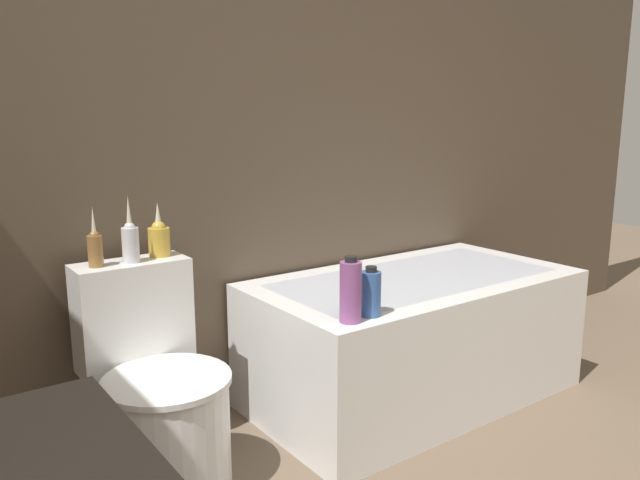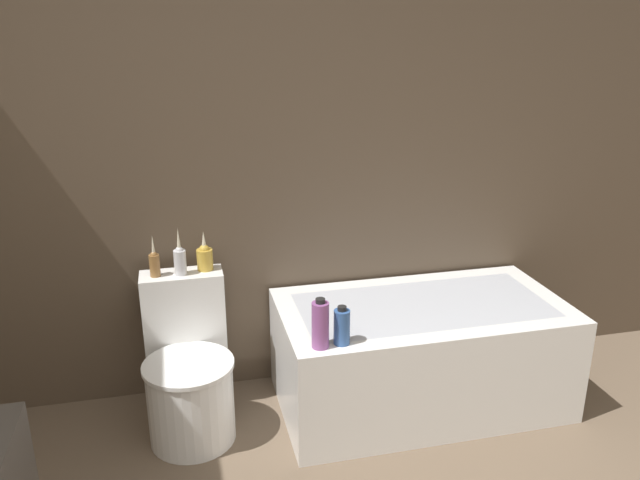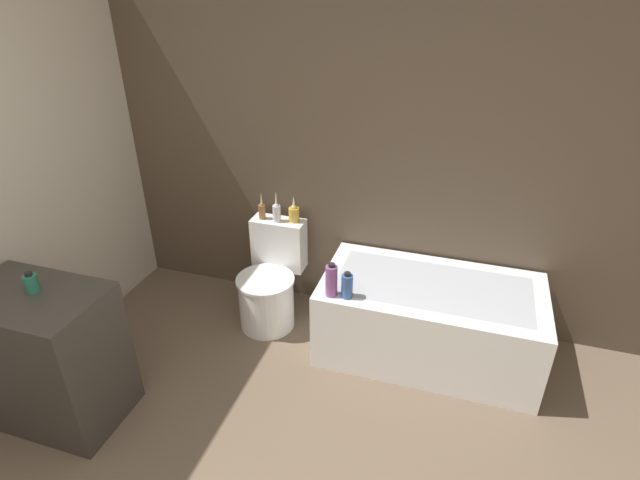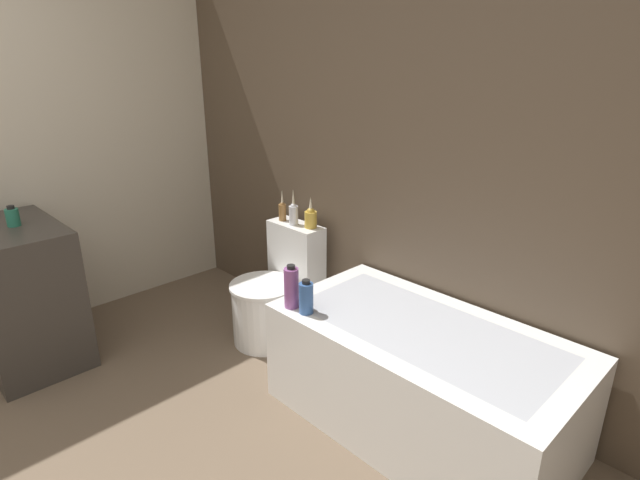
% 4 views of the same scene
% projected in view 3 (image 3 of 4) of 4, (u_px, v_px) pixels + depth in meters
% --- Properties ---
extents(wall_back_tiled, '(6.40, 0.06, 2.60)m').
position_uv_depth(wall_back_tiled, '(331.00, 146.00, 3.52)').
color(wall_back_tiled, brown).
rests_on(wall_back_tiled, ground_plane).
extents(bathtub, '(1.46, 0.78, 0.56)m').
position_uv_depth(bathtub, '(428.00, 319.00, 3.43)').
color(bathtub, white).
rests_on(bathtub, ground).
extents(toilet, '(0.43, 0.59, 0.75)m').
position_uv_depth(toilet, '(270.00, 285.00, 3.76)').
color(toilet, white).
rests_on(toilet, ground).
extents(vanity_counter, '(0.79, 0.51, 0.86)m').
position_uv_depth(vanity_counter, '(48.00, 356.00, 2.89)').
color(vanity_counter, '#38332D').
rests_on(vanity_counter, ground).
extents(soap_bottle_glass, '(0.07, 0.07, 0.12)m').
position_uv_depth(soap_bottle_glass, '(31.00, 283.00, 2.68)').
color(soap_bottle_glass, '#267259').
rests_on(soap_bottle_glass, vanity_counter).
extents(vase_gold, '(0.05, 0.05, 0.21)m').
position_uv_depth(vase_gold, '(262.00, 210.00, 3.71)').
color(vase_gold, olive).
rests_on(vase_gold, toilet).
extents(vase_silver, '(0.06, 0.06, 0.24)m').
position_uv_depth(vase_silver, '(277.00, 211.00, 3.66)').
color(vase_silver, silver).
rests_on(vase_silver, toilet).
extents(vase_bronze, '(0.08, 0.08, 0.20)m').
position_uv_depth(vase_bronze, '(294.00, 213.00, 3.67)').
color(vase_bronze, gold).
rests_on(vase_bronze, toilet).
extents(shampoo_bottle_tall, '(0.08, 0.08, 0.23)m').
position_uv_depth(shampoo_bottle_tall, '(331.00, 281.00, 3.15)').
color(shampoo_bottle_tall, '#8C4C8C').
rests_on(shampoo_bottle_tall, bathtub).
extents(shampoo_bottle_short, '(0.07, 0.07, 0.18)m').
position_uv_depth(shampoo_bottle_short, '(347.00, 286.00, 3.14)').
color(shampoo_bottle_short, '#335999').
rests_on(shampoo_bottle_short, bathtub).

